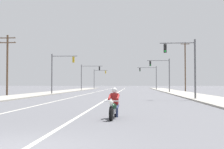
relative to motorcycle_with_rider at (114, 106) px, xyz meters
The scene contains 14 objects.
ground_plane 6.95m from the motorcycle_with_rider, 107.67° to the right, with size 400.00×400.00×0.00m, color #5B5B60.
lane_stripe_center 38.45m from the motorcycle_with_rider, 92.73° to the left, with size 0.16×100.00×0.01m, color beige.
lane_stripe_left 38.93m from the motorcycle_with_rider, 99.34° to the left, with size 0.16×100.00×0.01m, color beige.
sidewalk_kerb_right 34.57m from the motorcycle_with_rider, 75.13° to the left, with size 4.40×110.00×0.14m, color #9E998E.
sidewalk_kerb_left 35.88m from the motorcycle_with_rider, 111.37° to the left, with size 4.40×110.00×0.14m, color #9E998E.
motorcycle_with_rider is the anchor object (origin of this frame).
traffic_signal_near_right 18.03m from the motorcycle_with_rider, 69.27° to the left, with size 3.64×0.37×6.20m.
traffic_signal_near_left 32.00m from the motorcycle_with_rider, 108.96° to the left, with size 4.01×0.38×6.20m.
traffic_signal_mid_right 40.41m from the motorcycle_with_rider, 80.89° to the left, with size 4.14×0.46×6.20m.
traffic_signal_mid_left 56.76m from the motorcycle_with_rider, 100.09° to the left, with size 5.22×0.45×6.20m.
traffic_signal_far_right 63.87m from the motorcycle_with_rider, 84.96° to the left, with size 5.14×0.47×6.20m.
traffic_signal_far_left 79.80m from the motorcycle_with_rider, 97.34° to the left, with size 4.43×0.39×6.20m.
utility_pole_left_near 30.24m from the motorcycle_with_rider, 122.96° to the left, with size 2.34×0.26×8.34m.
utility_pole_right_far 50.05m from the motorcycle_with_rider, 76.19° to the left, with size 1.83×0.26×10.37m.
Camera 1 is at (3.00, -7.30, 1.66)m, focal length 47.01 mm.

